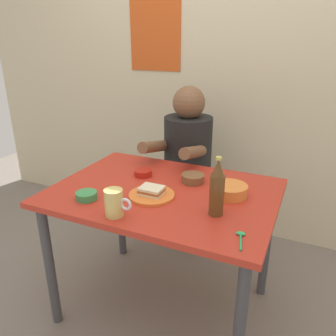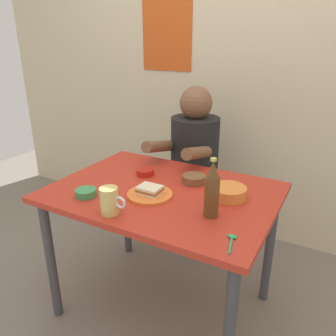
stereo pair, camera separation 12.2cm
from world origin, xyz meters
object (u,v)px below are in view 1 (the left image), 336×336
object	(u,v)px
plate_orange	(152,195)
sandwich	(152,190)
person_seated	(187,148)
soup_bowl_orange	(230,190)
dining_table	(164,206)
beer_bottle	(217,189)
stool	(187,202)
beer_mug	(114,203)

from	to	relation	value
plate_orange	sandwich	xyz separation A→B (m)	(0.00, 0.00, 0.02)
person_seated	soup_bowl_orange	world-z (taller)	person_seated
dining_table	beer_bottle	bearing A→B (deg)	-22.70
person_seated	soup_bowl_orange	xyz separation A→B (m)	(0.43, -0.55, 0.01)
plate_orange	beer_bottle	xyz separation A→B (m)	(0.33, -0.04, 0.11)
dining_table	sandwich	distance (m)	0.16
stool	plate_orange	distance (m)	0.83
stool	beer_mug	distance (m)	1.05
plate_orange	beer_bottle	bearing A→B (deg)	-6.39
stool	beer_bottle	size ratio (longest dim) A/B	1.72
sandwich	beer_mug	xyz separation A→B (m)	(-0.06, -0.23, 0.03)
person_seated	soup_bowl_orange	bearing A→B (deg)	-51.66
plate_orange	beer_bottle	world-z (taller)	beer_bottle
person_seated	plate_orange	bearing A→B (deg)	-82.37
sandwich	soup_bowl_orange	world-z (taller)	soup_bowl_orange
beer_mug	sandwich	bearing A→B (deg)	75.49
stool	soup_bowl_orange	xyz separation A→B (m)	(0.43, -0.56, 0.42)
dining_table	soup_bowl_orange	xyz separation A→B (m)	(0.31, 0.07, 0.12)
plate_orange	soup_bowl_orange	distance (m)	0.38
dining_table	stool	world-z (taller)	dining_table
dining_table	beer_bottle	world-z (taller)	beer_bottle
sandwich	soup_bowl_orange	distance (m)	0.37
soup_bowl_orange	sandwich	bearing A→B (deg)	-153.80
dining_table	soup_bowl_orange	world-z (taller)	soup_bowl_orange
plate_orange	beer_bottle	size ratio (longest dim) A/B	0.84
sandwich	beer_bottle	size ratio (longest dim) A/B	0.42
plate_orange	soup_bowl_orange	bearing A→B (deg)	26.20
sandwich	beer_mug	bearing A→B (deg)	-104.51
sandwich	soup_bowl_orange	xyz separation A→B (m)	(0.34, 0.17, -0.00)
dining_table	soup_bowl_orange	distance (m)	0.35
person_seated	sandwich	world-z (taller)	person_seated
person_seated	beer_bottle	size ratio (longest dim) A/B	2.75
beer_bottle	soup_bowl_orange	size ratio (longest dim) A/B	1.54
beer_mug	beer_bottle	bearing A→B (deg)	26.19
plate_orange	sandwich	world-z (taller)	sandwich
person_seated	stool	bearing A→B (deg)	90.00
plate_orange	beer_bottle	distance (m)	0.35
stool	sandwich	world-z (taller)	sandwich
beer_mug	beer_bottle	size ratio (longest dim) A/B	0.48
sandwich	soup_bowl_orange	size ratio (longest dim) A/B	0.65
dining_table	sandwich	world-z (taller)	sandwich
stool	person_seated	bearing A→B (deg)	-90.00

